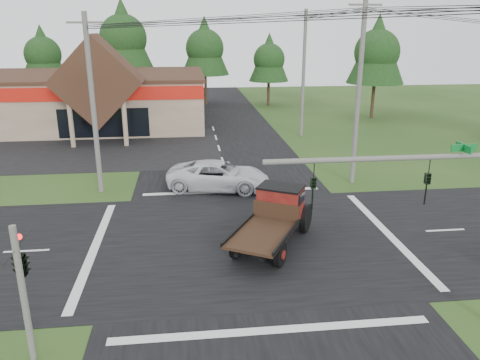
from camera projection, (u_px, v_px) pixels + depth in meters
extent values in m
plane|color=#234017|center=(246.00, 241.00, 22.18)|extent=(120.00, 120.00, 0.00)
cube|color=black|center=(246.00, 240.00, 22.18)|extent=(12.00, 120.00, 0.02)
cube|color=black|center=(246.00, 240.00, 22.18)|extent=(120.00, 12.00, 0.02)
cube|color=black|center=(49.00, 150.00, 38.61)|extent=(28.00, 14.00, 0.02)
cube|color=#8B735E|center=(55.00, 101.00, 48.01)|extent=(30.00, 15.00, 5.00)
cube|color=#3C2818|center=(52.00, 75.00, 47.22)|extent=(30.40, 15.40, 0.30)
cube|color=#A6150C|center=(30.00, 95.00, 40.39)|extent=(30.00, 0.12, 1.20)
cube|color=#3C2818|center=(98.00, 81.00, 39.77)|extent=(7.78, 4.00, 7.78)
cylinder|color=#8B735E|center=(71.00, 124.00, 38.95)|extent=(0.40, 0.40, 4.00)
cylinder|color=#8B735E|center=(125.00, 123.00, 39.42)|extent=(0.40, 0.40, 4.00)
cube|color=black|center=(104.00, 123.00, 41.87)|extent=(8.00, 0.08, 2.60)
cylinder|color=#595651|center=(398.00, 158.00, 13.62)|extent=(8.00, 0.16, 0.16)
imported|color=black|center=(426.00, 189.00, 14.04)|extent=(0.16, 0.20, 1.00)
imported|color=black|center=(313.00, 194.00, 13.66)|extent=(0.16, 0.20, 1.00)
cube|color=#0C6626|center=(464.00, 148.00, 13.76)|extent=(0.80, 0.04, 0.22)
cylinder|color=#595651|center=(23.00, 295.00, 13.60)|extent=(0.20, 0.20, 4.40)
imported|color=black|center=(18.00, 246.00, 13.33)|extent=(0.53, 2.48, 1.00)
sphere|color=#FF0C0C|center=(19.00, 237.00, 13.41)|extent=(0.18, 0.18, 0.18)
cylinder|color=#595651|center=(93.00, 106.00, 27.25)|extent=(0.30, 0.30, 10.50)
cube|color=#595651|center=(85.00, 22.00, 25.81)|extent=(2.00, 0.12, 0.12)
cylinder|color=#595651|center=(359.00, 94.00, 28.83)|extent=(0.30, 0.30, 11.50)
cube|color=#595651|center=(365.00, 5.00, 27.23)|extent=(2.00, 0.12, 0.12)
cylinder|color=#595651|center=(303.00, 75.00, 42.10)|extent=(0.30, 0.30, 11.20)
cube|color=#595651|center=(306.00, 16.00, 40.55)|extent=(2.00, 0.12, 0.12)
cylinder|color=#332316|center=(48.00, 93.00, 59.15)|extent=(0.36, 0.36, 3.50)
cone|color=#1B3213|center=(42.00, 52.00, 57.58)|extent=(5.60, 5.60, 6.60)
sphere|color=#1B3213|center=(43.00, 54.00, 57.68)|extent=(4.40, 4.40, 4.40)
cylinder|color=#332316|center=(127.00, 89.00, 59.12)|extent=(0.36, 0.36, 4.55)
cone|color=#1B3213|center=(123.00, 35.00, 57.09)|extent=(7.28, 7.28, 8.58)
sphere|color=#1B3213|center=(123.00, 38.00, 57.21)|extent=(5.72, 5.72, 5.72)
cylinder|color=#332316|center=(206.00, 90.00, 61.26)|extent=(0.36, 0.36, 3.85)
cone|color=#1B3213|center=(205.00, 45.00, 59.54)|extent=(6.16, 6.16, 7.26)
sphere|color=#1B3213|center=(205.00, 48.00, 59.64)|extent=(4.84, 4.84, 4.84)
cylinder|color=#332316|center=(268.00, 93.00, 60.35)|extent=(0.36, 0.36, 3.15)
cone|color=#1B3213|center=(269.00, 57.00, 58.94)|extent=(5.04, 5.04, 5.94)
sphere|color=#1B3213|center=(269.00, 59.00, 59.02)|extent=(3.96, 3.96, 3.96)
cylinder|color=#332316|center=(373.00, 101.00, 51.88)|extent=(0.36, 0.36, 3.85)
cone|color=#1B3213|center=(377.00, 49.00, 50.15)|extent=(6.16, 6.16, 7.26)
sphere|color=#1B3213|center=(377.00, 52.00, 50.26)|extent=(4.84, 4.84, 4.84)
imported|color=silver|center=(218.00, 176.00, 29.06)|extent=(6.75, 4.17, 1.74)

